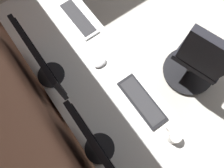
# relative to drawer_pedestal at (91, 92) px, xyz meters

# --- Properties ---
(wall_back) EXTENTS (4.95, 0.10, 2.60)m
(wall_back) POSITION_rel_drawer_pedestal_xyz_m (-0.14, 0.37, 0.95)
(wall_back) COLOR brown
(wall_back) RESTS_ON ground
(desk) EXTENTS (2.39, 0.66, 0.73)m
(desk) POSITION_rel_drawer_pedestal_xyz_m (-0.22, -0.03, 0.32)
(desk) COLOR white
(desk) RESTS_ON ground
(drawer_pedestal) EXTENTS (0.40, 0.51, 0.69)m
(drawer_pedestal) POSITION_rel_drawer_pedestal_xyz_m (0.00, 0.00, 0.00)
(drawer_pedestal) COLOR white
(drawer_pedestal) RESTS_ON ground
(monitor_primary) EXTENTS (0.51, 0.20, 0.46)m
(monitor_primary) POSITION_rel_drawer_pedestal_xyz_m (-0.48, 0.21, 0.65)
(monitor_primary) COLOR black
(monitor_primary) RESTS_ON desk
(monitor_secondary) EXTENTS (0.53, 0.20, 0.42)m
(monitor_secondary) POSITION_rel_drawer_pedestal_xyz_m (0.17, 0.20, 0.63)
(monitor_secondary) COLOR black
(monitor_secondary) RESTS_ON desk
(keyboard_main) EXTENTS (0.42, 0.14, 0.02)m
(keyboard_main) POSITION_rel_drawer_pedestal_xyz_m (-0.39, -0.22, 0.39)
(keyboard_main) COLOR black
(keyboard_main) RESTS_ON desk
(keyboard_spare) EXTENTS (0.42, 0.15, 0.02)m
(keyboard_spare) POSITION_rel_drawer_pedestal_xyz_m (0.46, -0.23, 0.39)
(keyboard_spare) COLOR silver
(keyboard_spare) RESTS_ON desk
(mouse_main) EXTENTS (0.06, 0.10, 0.03)m
(mouse_main) POSITION_rel_drawer_pedestal_xyz_m (0.03, -0.14, 0.40)
(mouse_main) COLOR silver
(mouse_main) RESTS_ON desk
(coffee_mug) EXTENTS (0.12, 0.08, 0.10)m
(coffee_mug) POSITION_rel_drawer_pedestal_xyz_m (-0.71, -0.22, 0.43)
(coffee_mug) COLOR silver
(coffee_mug) RESTS_ON desk
(office_chair) EXTENTS (0.56, 0.60, 0.97)m
(office_chair) POSITION_rel_drawer_pedestal_xyz_m (-0.36, -0.96, 0.11)
(office_chair) COLOR black
(office_chair) RESTS_ON ground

